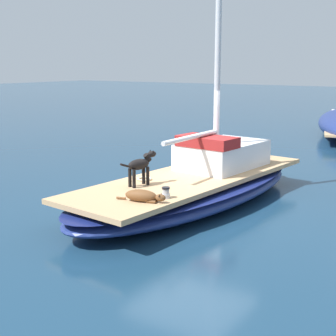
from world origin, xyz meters
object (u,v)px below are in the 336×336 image
sailboat_main (193,190)px  deck_winch (166,193)px  dog_black (140,165)px  dog_brown (143,196)px  coiled_rope (144,179)px

sailboat_main → deck_winch: (0.54, -1.88, 0.42)m
dog_black → deck_winch: size_ratio=4.43×
deck_winch → sailboat_main: bearing=106.0°
sailboat_main → dog_brown: bearing=-82.0°
sailboat_main → dog_black: (-0.43, -1.37, 0.75)m
dog_black → coiled_rope: size_ratio=2.87×
dog_black → dog_brown: dog_black is taller
sailboat_main → deck_winch: deck_winch is taller
dog_brown → deck_winch: (0.22, 0.42, -0.01)m
dog_brown → coiled_rope: dog_brown is taller
sailboat_main → deck_winch: size_ratio=35.44×
dog_brown → deck_winch: dog_brown is taller
coiled_rope → dog_black: bearing=-62.1°
sailboat_main → deck_winch: bearing=-74.0°
deck_winch → coiled_rope: 1.53m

